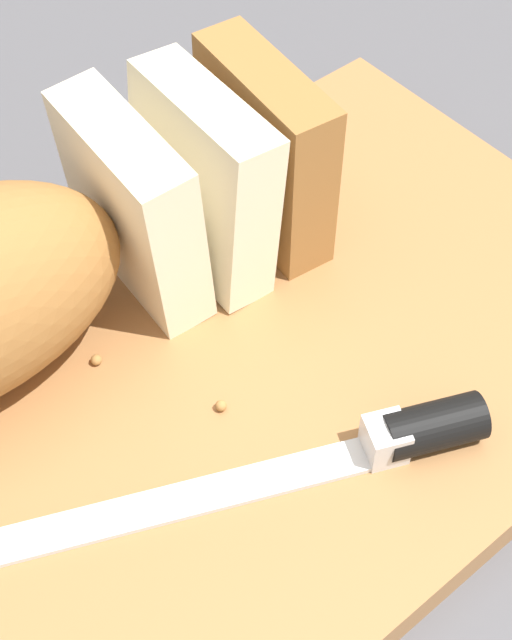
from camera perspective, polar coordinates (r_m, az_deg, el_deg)
name	(u,v)px	position (r m, az deg, el deg)	size (l,w,h in m)	color
ground_plane	(256,382)	(0.55, 0.00, -3.64)	(3.00, 3.00, 0.00)	#4C4C51
cutting_board	(256,368)	(0.54, 0.00, -2.86)	(0.45, 0.31, 0.03)	#9E6B3D
bread_loaf	(35,261)	(0.51, -12.87, 3.39)	(0.31, 0.12, 0.11)	#996633
bread_knife	(364,446)	(0.48, 6.37, -7.41)	(0.26, 0.13, 0.02)	silver
crumb_near_knife	(96,360)	(0.53, -9.37, -2.33)	(0.01, 0.01, 0.01)	#A8753D
crumb_near_loaf	(221,406)	(0.50, -2.07, -5.06)	(0.01, 0.01, 0.01)	#A8753D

